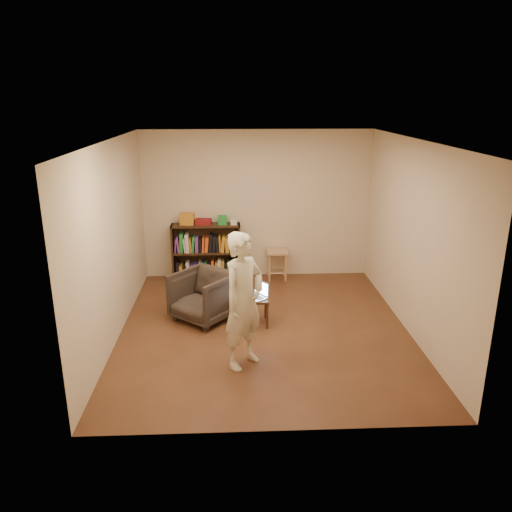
{
  "coord_description": "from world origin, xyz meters",
  "views": [
    {
      "loc": [
        -0.41,
        -6.36,
        3.13
      ],
      "look_at": [
        -0.1,
        0.35,
        0.97
      ],
      "focal_mm": 35.0,
      "sensor_mm": 36.0,
      "label": 1
    }
  ],
  "objects_px": {
    "stool": "(277,256)",
    "person": "(244,301)",
    "laptop": "(258,293)",
    "armchair": "(203,296)",
    "side_table": "(254,302)",
    "bookshelf": "(206,255)"
  },
  "relations": [
    {
      "from": "laptop",
      "to": "bookshelf",
      "type": "bearing_deg",
      "value": 166.3
    },
    {
      "from": "laptop",
      "to": "armchair",
      "type": "bearing_deg",
      "value": -140.6
    },
    {
      "from": "side_table",
      "to": "person",
      "type": "bearing_deg",
      "value": -98.74
    },
    {
      "from": "stool",
      "to": "person",
      "type": "height_order",
      "value": "person"
    },
    {
      "from": "armchair",
      "to": "side_table",
      "type": "height_order",
      "value": "armchair"
    },
    {
      "from": "stool",
      "to": "side_table",
      "type": "bearing_deg",
      "value": -104.68
    },
    {
      "from": "laptop",
      "to": "person",
      "type": "bearing_deg",
      "value": -48.53
    },
    {
      "from": "bookshelf",
      "to": "person",
      "type": "height_order",
      "value": "person"
    },
    {
      "from": "stool",
      "to": "side_table",
      "type": "height_order",
      "value": "stool"
    },
    {
      "from": "bookshelf",
      "to": "armchair",
      "type": "bearing_deg",
      "value": -88.81
    },
    {
      "from": "bookshelf",
      "to": "armchair",
      "type": "xyz_separation_m",
      "value": [
        0.04,
        -1.71,
        -0.08
      ]
    },
    {
      "from": "bookshelf",
      "to": "laptop",
      "type": "height_order",
      "value": "bookshelf"
    },
    {
      "from": "side_table",
      "to": "laptop",
      "type": "bearing_deg",
      "value": 8.5
    },
    {
      "from": "stool",
      "to": "person",
      "type": "distance_m",
      "value": 3.07
    },
    {
      "from": "laptop",
      "to": "person",
      "type": "distance_m",
      "value": 1.21
    },
    {
      "from": "stool",
      "to": "laptop",
      "type": "distance_m",
      "value": 1.89
    },
    {
      "from": "bookshelf",
      "to": "person",
      "type": "distance_m",
      "value": 3.12
    },
    {
      "from": "side_table",
      "to": "person",
      "type": "relative_size",
      "value": 0.25
    },
    {
      "from": "armchair",
      "to": "side_table",
      "type": "relative_size",
      "value": 1.93
    },
    {
      "from": "armchair",
      "to": "laptop",
      "type": "distance_m",
      "value": 0.82
    },
    {
      "from": "bookshelf",
      "to": "armchair",
      "type": "relative_size",
      "value": 1.52
    },
    {
      "from": "stool",
      "to": "armchair",
      "type": "xyz_separation_m",
      "value": [
        -1.22,
        -1.65,
        -0.06
      ]
    }
  ]
}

